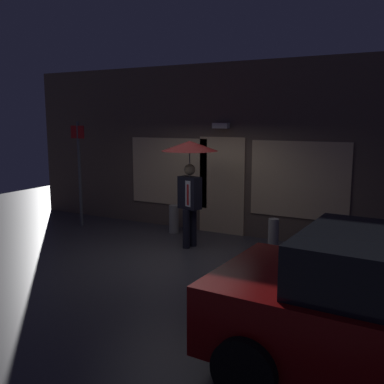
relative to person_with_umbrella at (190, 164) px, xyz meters
name	(u,v)px	position (x,y,z in m)	size (l,w,h in m)	color
ground_plane	(173,259)	(0.11, -0.85, -1.71)	(18.00, 18.00, 0.00)	#423F44
building_facade	(225,150)	(0.11, 1.49, 0.18)	(10.80, 0.48, 3.82)	brown
person_with_umbrella	(190,164)	(0.00, 0.00, 0.00)	(1.12, 1.12, 2.17)	black
street_sign_post	(79,168)	(-3.20, 0.32, -0.27)	(0.40, 0.07, 2.54)	#595B60
sidewalk_bollard	(273,236)	(1.64, 0.39, -1.36)	(0.21, 0.21, 0.69)	#9E998E
sidewalk_bollard_2	(174,219)	(-0.87, 0.83, -1.39)	(0.22, 0.22, 0.64)	#9E998E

